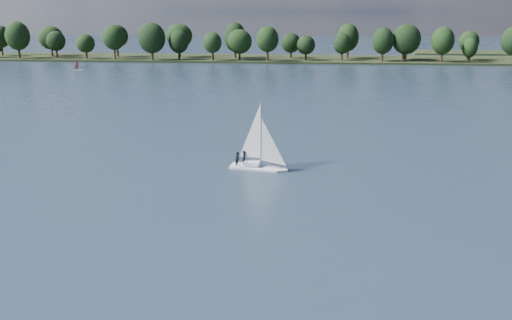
{
  "coord_description": "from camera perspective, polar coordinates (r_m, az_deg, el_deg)",
  "views": [
    {
      "loc": [
        4.02,
        -30.37,
        19.62
      ],
      "look_at": [
        -2.78,
        34.85,
        2.5
      ],
      "focal_mm": 40.0,
      "sensor_mm": 36.0,
      "label": 1
    }
  ],
  "objects": [
    {
      "name": "dinghy_pink",
      "position": [
        206.5,
        -17.32,
        8.85
      ],
      "size": [
        3.22,
        2.46,
        4.83
      ],
      "rotation": [
        0.0,
        0.0,
        0.49
      ],
      "color": "white",
      "rests_on": "ground"
    },
    {
      "name": "ground",
      "position": [
        131.9,
        4.16,
        6.04
      ],
      "size": [
        700.0,
        700.0,
        0.0
      ],
      "primitive_type": "plane",
      "color": "#233342",
      "rests_on": "ground"
    },
    {
      "name": "sailboat",
      "position": [
        72.5,
        -0.06,
        1.01
      ],
      "size": [
        7.19,
        3.38,
        9.12
      ],
      "rotation": [
        0.0,
        0.0,
        -0.22
      ],
      "color": "white",
      "rests_on": "ground"
    },
    {
      "name": "far_shore",
      "position": [
        243.2,
        5.06,
        9.95
      ],
      "size": [
        660.0,
        40.0,
        1.5
      ],
      "primitive_type": "cube",
      "color": "black",
      "rests_on": "ground"
    },
    {
      "name": "treeline",
      "position": [
        239.51,
        1.56,
        11.86
      ],
      "size": [
        562.72,
        74.15,
        18.88
      ],
      "color": "black",
      "rests_on": "ground"
    }
  ]
}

